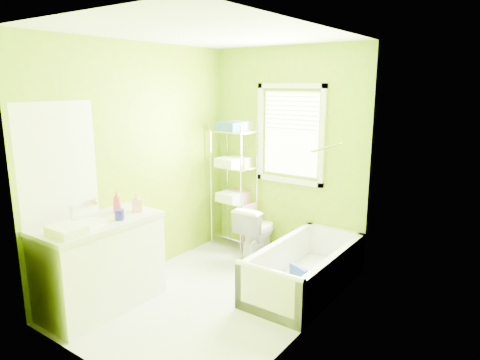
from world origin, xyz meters
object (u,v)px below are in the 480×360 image
Objects in this scene: bathtub at (304,275)px; vanity at (100,262)px; wire_shelf_unit at (235,171)px; toilet at (257,230)px.

bathtub is 1.31× the size of vanity.
wire_shelf_unit is at bearing 87.60° from vanity.
toilet is 2.05m from vanity.
vanity is at bearing -92.40° from wire_shelf_unit.
wire_shelf_unit is (0.09, 2.10, 0.55)m from vanity.
vanity is (-0.51, -1.98, 0.14)m from toilet.
vanity is (-1.45, -1.48, 0.31)m from bathtub.
vanity is at bearing -134.41° from bathtub.
bathtub is 2.35× the size of toilet.
bathtub is at bearing 147.31° from toilet.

